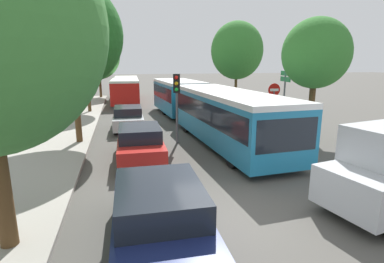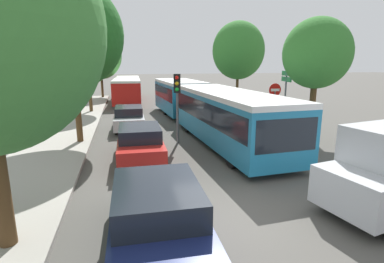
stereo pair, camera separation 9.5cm
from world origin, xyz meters
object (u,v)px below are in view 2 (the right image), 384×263
at_px(queued_car_navy, 157,217).
at_px(tree_right_near, 315,55).
at_px(queued_car_red, 140,143).
at_px(tree_left_mid, 70,37).
at_px(city_bus_rear, 127,88).
at_px(traffic_light, 177,93).
at_px(queued_car_silver, 129,118).
at_px(articulated_bus, 202,104).
at_px(no_entry_sign, 274,101).
at_px(tree_right_mid, 238,52).
at_px(tree_left_far, 85,47).
at_px(direction_sign_post, 286,86).
at_px(tree_left_distant, 100,55).

xyz_separation_m(queued_car_navy, tree_right_near, (8.55, 7.40, 3.48)).
relative_size(queued_car_red, tree_left_mid, 0.55).
xyz_separation_m(city_bus_rear, traffic_light, (2.09, -17.26, 1.12)).
height_order(queued_car_red, queued_car_silver, queued_car_red).
xyz_separation_m(queued_car_red, traffic_light, (1.97, 2.31, 1.77)).
bearing_deg(tree_right_near, queued_car_silver, 151.09).
height_order(queued_car_navy, tree_left_mid, tree_left_mid).
bearing_deg(traffic_light, city_bus_rear, -158.13).
height_order(articulated_bus, no_entry_sign, no_entry_sign).
height_order(city_bus_rear, queued_car_red, city_bus_rear).
bearing_deg(articulated_bus, tree_right_mid, 142.88).
height_order(queued_car_red, tree_left_far, tree_left_far).
bearing_deg(direction_sign_post, tree_right_mid, -84.75).
bearing_deg(tree_left_mid, queued_car_red, -48.12).
relative_size(queued_car_silver, tree_left_mid, 0.53).
height_order(direction_sign_post, tree_left_distant, tree_left_distant).
height_order(city_bus_rear, tree_left_distant, tree_left_distant).
xyz_separation_m(traffic_light, tree_left_mid, (-4.77, 0.81, 2.54)).
height_order(direction_sign_post, tree_right_mid, tree_right_mid).
bearing_deg(queued_car_navy, tree_right_mid, -24.42).
bearing_deg(traffic_light, queued_car_silver, -133.94).
height_order(tree_right_near, tree_right_mid, tree_right_mid).
relative_size(queued_car_silver, tree_left_far, 0.52).
distance_m(traffic_light, no_entry_sign, 5.61).
xyz_separation_m(queued_car_navy, direction_sign_post, (8.89, 10.48, 1.78)).
bearing_deg(tree_right_near, traffic_light, 170.33).
height_order(direction_sign_post, tree_left_mid, tree_left_mid).
relative_size(articulated_bus, tree_right_mid, 2.37).
height_order(queued_car_silver, direction_sign_post, direction_sign_post).
height_order(articulated_bus, direction_sign_post, direction_sign_post).
bearing_deg(tree_left_far, articulated_bus, -46.30).
bearing_deg(no_entry_sign, queued_car_navy, -39.17).
relative_size(tree_left_mid, tree_left_distant, 1.03).
height_order(queued_car_navy, queued_car_red, queued_car_navy).
xyz_separation_m(queued_car_silver, traffic_light, (2.27, -3.76, 1.80)).
bearing_deg(queued_car_silver, tree_right_near, -117.78).
relative_size(city_bus_rear, direction_sign_post, 3.11).
height_order(tree_left_far, tree_left_distant, tree_left_far).
bearing_deg(tree_right_mid, direction_sign_post, -93.09).
xyz_separation_m(direction_sign_post, tree_left_far, (-12.09, 8.57, 2.53)).
xyz_separation_m(city_bus_rear, tree_left_mid, (-2.67, -16.45, 3.66)).
relative_size(traffic_light, tree_left_far, 0.44).
height_order(direction_sign_post, tree_right_near, tree_right_near).
relative_size(no_entry_sign, tree_right_near, 0.47).
distance_m(articulated_bus, tree_left_mid, 7.98).
height_order(articulated_bus, tree_right_near, tree_right_near).
xyz_separation_m(no_entry_sign, direction_sign_post, (1.37, 1.26, 0.68)).
bearing_deg(tree_right_mid, queued_car_navy, -115.54).
height_order(articulated_bus, queued_car_silver, articulated_bus).
height_order(queued_car_navy, tree_right_near, tree_right_near).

